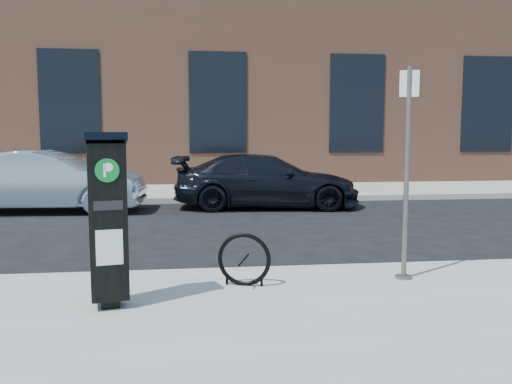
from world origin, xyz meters
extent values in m
plane|color=black|center=(0.00, 0.00, 0.00)|extent=(120.00, 120.00, 0.00)
cube|color=gray|center=(0.00, 14.00, 0.07)|extent=(60.00, 12.00, 0.15)
cube|color=#9E9B93|center=(0.00, -0.02, 0.07)|extent=(60.00, 0.12, 0.16)
cube|color=#9E9B93|center=(0.00, 8.02, 0.07)|extent=(60.00, 0.12, 0.16)
cube|color=#8D5840|center=(0.00, 17.00, 4.00)|extent=(28.00, 10.00, 8.00)
cube|color=black|center=(-5.00, 11.98, 3.00)|extent=(2.00, 0.06, 3.50)
cube|color=black|center=(0.00, 11.98, 3.00)|extent=(2.00, 0.06, 3.50)
cube|color=black|center=(5.00, 11.98, 3.00)|extent=(2.00, 0.06, 3.50)
cube|color=black|center=(10.00, 11.98, 3.00)|extent=(2.00, 0.06, 3.50)
cube|color=black|center=(-1.84, -1.44, 0.20)|extent=(0.22, 0.22, 0.10)
cube|color=black|center=(-1.84, -1.44, 1.06)|extent=(0.44, 0.40, 1.62)
cube|color=black|center=(-1.84, -1.44, 1.91)|extent=(0.48, 0.44, 0.15)
cylinder|color=#075C22|center=(-1.81, -1.60, 1.60)|extent=(0.24, 0.06, 0.24)
cube|color=white|center=(-1.81, -1.60, 1.60)|extent=(0.09, 0.02, 0.13)
cube|color=silver|center=(-1.81, -1.60, 0.82)|extent=(0.26, 0.06, 0.36)
cube|color=black|center=(-1.81, -1.60, 1.25)|extent=(0.28, 0.06, 0.10)
cylinder|color=#605A55|center=(1.67, -0.74, 0.17)|extent=(0.21, 0.21, 0.03)
cylinder|color=#605A55|center=(1.67, -0.74, 1.46)|extent=(0.06, 0.06, 2.62)
cube|color=silver|center=(1.67, -0.74, 2.56)|extent=(0.22, 0.10, 0.31)
torus|color=black|center=(-0.36, -0.83, 0.47)|extent=(0.63, 0.24, 0.65)
cylinder|color=black|center=(-0.56, -0.76, 0.21)|extent=(0.03, 0.03, 0.13)
cylinder|color=black|center=(-0.16, -0.89, 0.21)|extent=(0.03, 0.03, 0.13)
imported|color=#899FAF|center=(-4.47, 6.75, 0.76)|extent=(4.71, 1.85, 1.53)
imported|color=black|center=(1.00, 6.90, 0.70)|extent=(4.98, 2.39, 1.40)
camera|label=1|loc=(-0.98, -7.12, 1.98)|focal=38.00mm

